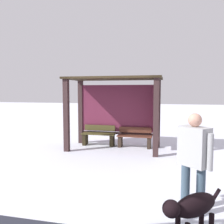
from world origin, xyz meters
TOP-DOWN VIEW (x-y plane):
  - ground_plane at (0.00, 0.00)m, footprint 60.00×60.00m
  - bus_shelter at (0.13, 0.25)m, footprint 3.21×1.64m
  - bench_left_inside at (-0.67, 0.40)m, footprint 1.23×0.40m
  - bench_center_inside at (0.67, 0.40)m, footprint 1.23×0.40m
  - person_walking at (2.22, -3.99)m, footprint 0.55×0.52m
  - dog at (2.13, -4.79)m, footprint 0.81×0.78m

SIDE VIEW (x-z plane):
  - ground_plane at x=0.00m, z-range 0.00..0.00m
  - bench_center_inside at x=0.67m, z-range -0.03..0.67m
  - bench_left_inside at x=-0.67m, z-range -0.02..0.71m
  - dog at x=2.13m, z-range 0.14..0.81m
  - person_walking at x=2.22m, z-range 0.15..1.79m
  - bus_shelter at x=0.13m, z-range 0.43..2.90m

